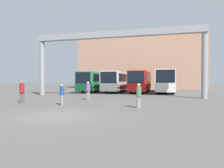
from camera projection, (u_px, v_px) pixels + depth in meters
The scene contains 11 objects.
ground_plane at pixel (57, 116), 10.66m from camera, with size 200.00×200.00×0.00m, color #514F4C.
building_backdrop at pixel (141, 64), 48.32m from camera, with size 27.85×12.00×11.70m.
overhead_gantry at pixel (115, 44), 22.71m from camera, with size 19.51×0.80×7.46m.
bus_slot_0 at pixel (96, 81), 33.30m from camera, with size 2.52×11.03×3.13m.
bus_slot_1 at pixel (118, 81), 32.66m from camera, with size 2.56×11.70×3.15m.
bus_slot_2 at pixel (141, 80), 31.47m from camera, with size 2.43×11.21×3.19m.
bus_slot_3 at pixel (165, 80), 30.57m from camera, with size 2.61×11.34×3.32m.
pedestrian_mid_right at pixel (88, 90), 18.94m from camera, with size 0.36×0.36×1.75m.
pedestrian_far_center at pixel (139, 95), 13.57m from camera, with size 0.35×0.35×1.67m.
pedestrian_near_center at pixel (62, 94), 15.11m from camera, with size 0.33×0.33×1.60m.
pedestrian_near_right at pixel (22, 91), 16.44m from camera, with size 0.38×0.38×1.84m.
Camera 1 is at (5.56, -9.51, 1.90)m, focal length 32.00 mm.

